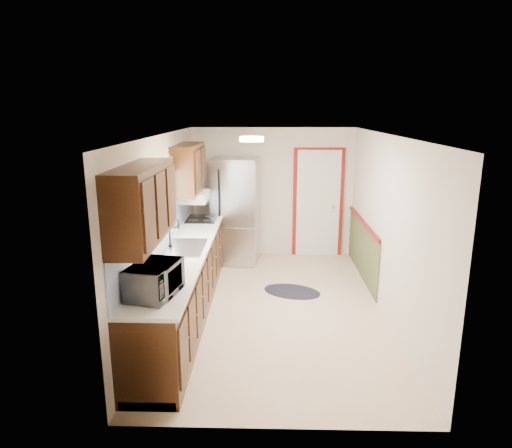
{
  "coord_description": "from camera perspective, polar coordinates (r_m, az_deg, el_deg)",
  "views": [
    {
      "loc": [
        -0.1,
        -5.94,
        2.72
      ],
      "look_at": [
        -0.26,
        0.28,
        1.15
      ],
      "focal_mm": 32.0,
      "sensor_mm": 36.0,
      "label": 1
    }
  ],
  "objects": [
    {
      "name": "refrigerator",
      "position": [
        8.2,
        -2.5,
        1.66
      ],
      "size": [
        0.87,
        0.83,
        1.89
      ],
      "rotation": [
        0.0,
        0.0,
        -0.12
      ],
      "color": "#B7B7BC",
      "rests_on": "ground"
    },
    {
      "name": "room_shell",
      "position": [
        6.13,
        2.35,
        -0.21
      ],
      "size": [
        3.2,
        5.2,
        2.52
      ],
      "color": "beige",
      "rests_on": "ground"
    },
    {
      "name": "back_wall_trim",
      "position": [
        8.42,
        8.88,
        1.44
      ],
      "size": [
        1.12,
        2.3,
        2.08
      ],
      "color": "maroon",
      "rests_on": "ground"
    },
    {
      "name": "kitchen_run",
      "position": [
        6.07,
        -9.43,
        -4.39
      ],
      "size": [
        0.63,
        4.0,
        2.2
      ],
      "color": "#341A0B",
      "rests_on": "ground"
    },
    {
      "name": "ceiling_fixture",
      "position": [
        5.75,
        -0.55,
        10.57
      ],
      "size": [
        0.3,
        0.3,
        0.06
      ],
      "primitive_type": "cylinder",
      "color": "#FFD88C",
      "rests_on": "room_shell"
    },
    {
      "name": "rug",
      "position": [
        7.09,
        4.51,
        -8.39
      ],
      "size": [
        1.03,
        0.85,
        0.01
      ],
      "primitive_type": "ellipsoid",
      "rotation": [
        0.0,
        0.0,
        -0.37
      ],
      "color": "black",
      "rests_on": "ground"
    },
    {
      "name": "cooktop",
      "position": [
        7.63,
        -6.8,
        0.64
      ],
      "size": [
        0.49,
        0.58,
        0.02
      ],
      "primitive_type": "cube",
      "color": "black",
      "rests_on": "kitchen_run"
    },
    {
      "name": "microwave",
      "position": [
        4.58,
        -12.61,
        -6.41
      ],
      "size": [
        0.44,
        0.64,
        0.4
      ],
      "primitive_type": "imported",
      "rotation": [
        0.0,
        0.0,
        1.37
      ],
      "color": "white",
      "rests_on": "kitchen_run"
    }
  ]
}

